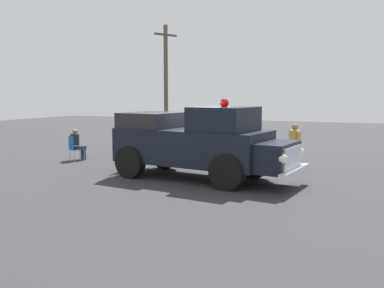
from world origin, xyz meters
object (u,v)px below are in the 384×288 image
lawn_chair_near_truck (74,146)px  lawn_chair_by_car (199,146)px  lawn_chair_spare (123,155)px  classic_hot_rod (175,138)px  spectator_seated (77,143)px  spectator_standing (295,144)px  vintage_fire_truck (198,142)px  utility_pole (166,79)px

lawn_chair_near_truck → lawn_chair_by_car: size_ratio=1.00×
lawn_chair_near_truck → lawn_chair_spare: 3.56m
classic_hot_rod → spectator_seated: bearing=-131.6°
lawn_chair_near_truck → spectator_standing: bearing=8.7°
lawn_chair_by_car → lawn_chair_spare: (-1.39, -3.54, 0.00)m
lawn_chair_by_car → spectator_standing: spectator_standing is taller
vintage_fire_truck → spectator_standing: size_ratio=3.68×
lawn_chair_by_car → lawn_chair_spare: size_ratio=1.00×
lawn_chair_near_truck → spectator_seated: 0.17m
vintage_fire_truck → utility_pole: bearing=121.7°
classic_hot_rod → lawn_chair_spare: size_ratio=4.46×
spectator_seated → utility_pole: size_ratio=0.18×
classic_hot_rod → spectator_standing: size_ratio=2.72×
lawn_chair_near_truck → utility_pole: size_ratio=0.15×
utility_pole → spectator_standing: bearing=-42.3°
lawn_chair_spare → utility_pole: size_ratio=0.15×
lawn_chair_near_truck → spectator_standing: size_ratio=0.61×
vintage_fire_truck → utility_pole: size_ratio=0.88×
lawn_chair_spare → classic_hot_rod: bearing=93.8°
vintage_fire_truck → lawn_chair_near_truck: vintage_fire_truck is taller
vintage_fire_truck → spectator_seated: (-6.12, 1.58, -0.50)m
lawn_chair_spare → spectator_standing: bearing=26.5°
vintage_fire_truck → spectator_standing: (2.54, 2.80, -0.23)m
vintage_fire_truck → spectator_seated: vintage_fire_truck is taller
classic_hot_rod → spectator_standing: (5.75, -2.05, 0.22)m
lawn_chair_near_truck → utility_pole: (-1.02, 10.18, 3.05)m
lawn_chair_near_truck → lawn_chair_spare: size_ratio=1.00×
lawn_chair_near_truck → lawn_chair_by_car: 5.15m
lawn_chair_by_car → lawn_chair_spare: 3.81m
vintage_fire_truck → lawn_chair_near_truck: size_ratio=6.05×
vintage_fire_truck → spectator_seated: size_ratio=4.78×
vintage_fire_truck → spectator_standing: 3.79m
lawn_chair_spare → utility_pole: bearing=110.4°
lawn_chair_near_truck → utility_pole: bearing=95.7°
spectator_standing → spectator_seated: bearing=-172.0°
classic_hot_rod → lawn_chair_near_truck: bearing=-131.3°
lawn_chair_by_car → utility_pole: bearing=125.4°
lawn_chair_by_car → spectator_seated: 5.05m
lawn_chair_near_truck → lawn_chair_by_car: same height
lawn_chair_near_truck → lawn_chair_spare: (3.29, -1.38, 0.00)m
lawn_chair_spare → spectator_standing: 6.08m
lawn_chair_near_truck → lawn_chair_spare: bearing=-22.7°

